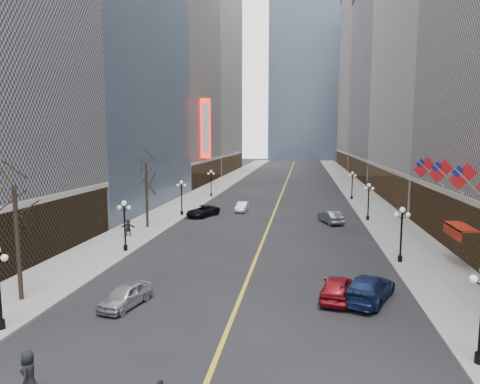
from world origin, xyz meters
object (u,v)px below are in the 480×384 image
(streetlamp_east_2, at_px, (369,198))
(streetlamp_west_1, at_px, (125,220))
(car_sb_far, at_px, (331,217))
(car_nb_mid, at_px, (242,207))
(streetlamp_west_2, at_px, (182,194))
(streetlamp_east_3, at_px, (352,182))
(car_sb_mid, at_px, (337,287))
(streetlamp_west_3, at_px, (211,180))
(car_nb_near, at_px, (126,295))
(streetlamp_east_1, at_px, (401,229))
(car_nb_far, at_px, (203,211))
(car_sb_near, at_px, (369,288))

(streetlamp_east_2, xyz_separation_m, streetlamp_west_1, (-23.60, -18.00, 0.00))
(streetlamp_east_2, bearing_deg, car_sb_far, -156.13)
(car_nb_mid, bearing_deg, streetlamp_west_2, -145.37)
(streetlamp_east_3, distance_m, car_sb_mid, 45.11)
(streetlamp_west_3, height_order, car_nb_mid, streetlamp_west_3)
(streetlamp_east_2, relative_size, car_nb_near, 1.11)
(streetlamp_east_1, relative_size, car_sb_mid, 0.99)
(car_nb_far, bearing_deg, car_nb_near, -63.47)
(streetlamp_west_1, bearing_deg, streetlamp_west_2, 90.00)
(car_nb_far, bearing_deg, streetlamp_west_3, 120.96)
(streetlamp_east_1, height_order, streetlamp_west_3, same)
(streetlamp_west_2, xyz_separation_m, car_sb_mid, (17.90, -26.70, -2.12))
(car_nb_far, bearing_deg, car_sb_mid, -38.44)
(streetlamp_east_1, relative_size, car_nb_far, 0.88)
(streetlamp_east_1, distance_m, car_sb_mid, 10.62)
(streetlamp_east_3, distance_m, car_nb_far, 27.57)
(car_sb_near, height_order, car_sb_mid, car_sb_near)
(streetlamp_west_1, relative_size, streetlamp_west_2, 1.00)
(streetlamp_east_1, height_order, streetlamp_west_1, same)
(streetlamp_west_3, xyz_separation_m, car_nb_far, (2.80, -17.97, -2.19))
(streetlamp_east_2, height_order, car_nb_far, streetlamp_east_2)
(car_nb_near, height_order, car_sb_near, car_sb_near)
(streetlamp_east_1, height_order, streetlamp_west_2, same)
(streetlamp_west_2, distance_m, car_sb_far, 19.22)
(streetlamp_east_1, height_order, car_sb_mid, streetlamp_east_1)
(streetlamp_east_3, relative_size, car_sb_far, 0.98)
(streetlamp_west_2, relative_size, car_sb_far, 0.98)
(streetlamp_east_2, xyz_separation_m, car_sb_near, (-3.71, -26.62, -2.10))
(streetlamp_west_2, height_order, car_nb_near, streetlamp_west_2)
(streetlamp_east_3, xyz_separation_m, car_sb_far, (-4.61, -20.04, -2.14))
(streetlamp_east_2, relative_size, car_sb_far, 0.98)
(streetlamp_east_1, relative_size, streetlamp_west_2, 1.00)
(streetlamp_east_1, relative_size, streetlamp_west_1, 1.00)
(streetlamp_east_2, relative_size, streetlamp_west_3, 1.00)
(streetlamp_west_1, bearing_deg, car_sb_near, -23.45)
(streetlamp_east_2, xyz_separation_m, car_sb_mid, (-5.70, -26.70, -2.12))
(streetlamp_east_1, height_order, car_nb_near, streetlamp_east_1)
(streetlamp_east_1, bearing_deg, streetlamp_west_2, 142.67)
(streetlamp_east_2, bearing_deg, streetlamp_west_3, 142.67)
(streetlamp_west_1, height_order, car_sb_mid, streetlamp_west_1)
(streetlamp_west_2, relative_size, streetlamp_west_3, 1.00)
(streetlamp_west_3, xyz_separation_m, car_sb_near, (19.89, -44.62, -2.10))
(streetlamp_west_2, relative_size, car_sb_mid, 0.99)
(streetlamp_east_2, distance_m, streetlamp_west_2, 23.60)
(streetlamp_east_1, bearing_deg, car_nb_mid, 125.73)
(streetlamp_west_3, bearing_deg, streetlamp_east_3, 0.00)
(streetlamp_west_3, height_order, car_nb_far, streetlamp_west_3)
(car_nb_mid, distance_m, car_sb_near, 33.65)
(streetlamp_east_3, distance_m, car_sb_near, 44.83)
(streetlamp_east_1, xyz_separation_m, streetlamp_west_2, (-23.60, 18.00, 0.00))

